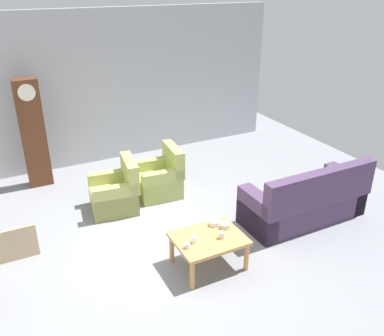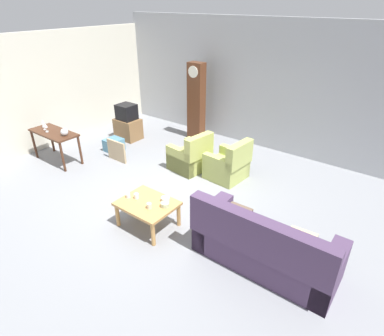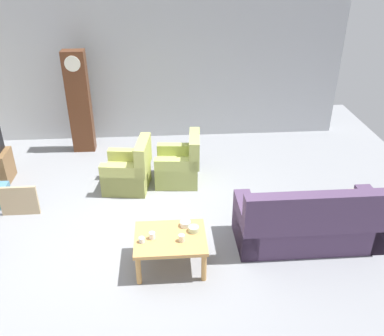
{
  "view_description": "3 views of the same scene",
  "coord_description": "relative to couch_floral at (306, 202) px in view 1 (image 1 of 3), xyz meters",
  "views": [
    {
      "loc": [
        -2.0,
        -4.93,
        3.77
      ],
      "look_at": [
        0.81,
        0.58,
        0.87
      ],
      "focal_mm": 38.53,
      "sensor_mm": 36.0,
      "label": 1
    },
    {
      "loc": [
        3.7,
        -3.93,
        3.56
      ],
      "look_at": [
        0.63,
        0.13,
        0.84
      ],
      "focal_mm": 29.79,
      "sensor_mm": 36.0,
      "label": 2
    },
    {
      "loc": [
        0.34,
        -5.23,
        3.97
      ],
      "look_at": [
        0.75,
        0.51,
        0.79
      ],
      "focal_mm": 39.09,
      "sensor_mm": 36.0,
      "label": 3
    }
  ],
  "objects": [
    {
      "name": "armchair_olive_near",
      "position": [
        -2.71,
        1.79,
        -0.05
      ],
      "size": [
        0.88,
        0.86,
        0.92
      ],
      "color": "tan",
      "rests_on": "ground_plane"
    },
    {
      "name": "cup_blue_rimmed",
      "position": [
        -2.4,
        -0.41,
        0.16
      ],
      "size": [
        0.07,
        0.07,
        0.07
      ],
      "primitive_type": "cylinder",
      "color": "silver",
      "rests_on": "coffee_table_wood"
    },
    {
      "name": "garage_door_wall",
      "position": [
        -2.39,
        4.08,
        1.25
      ],
      "size": [
        8.4,
        0.16,
        3.2
      ],
      "primitive_type": "cube",
      "color": "#ADAFB5",
      "rests_on": "ground_plane"
    },
    {
      "name": "coffee_table_wood",
      "position": [
        -2.03,
        -0.32,
        0.06
      ],
      "size": [
        0.96,
        0.76,
        0.48
      ],
      "color": "tan",
      "rests_on": "ground_plane"
    },
    {
      "name": "armchair_olive_far",
      "position": [
        -1.8,
        1.96,
        -0.05
      ],
      "size": [
        0.85,
        0.82,
        0.92
      ],
      "color": "#A9B45D",
      "rests_on": "ground_plane"
    },
    {
      "name": "framed_picture_leaning",
      "position": [
        -4.43,
        1.06,
        -0.09
      ],
      "size": [
        0.6,
        0.05,
        0.52
      ],
      "primitive_type": "cube",
      "color": "tan",
      "rests_on": "ground_plane"
    },
    {
      "name": "ground_plane",
      "position": [
        -2.39,
        0.48,
        -0.35
      ],
      "size": [
        10.4,
        10.4,
        0.0
      ],
      "primitive_type": "plane",
      "color": "gray"
    },
    {
      "name": "bowl_white_stacked",
      "position": [
        -1.81,
        -0.1,
        0.16
      ],
      "size": [
        0.14,
        0.14,
        0.07
      ],
      "primitive_type": "cylinder",
      "color": "white",
      "rests_on": "coffee_table_wood"
    },
    {
      "name": "grandfather_clock",
      "position": [
        -3.75,
        3.42,
        0.7
      ],
      "size": [
        0.44,
        0.3,
        2.1
      ],
      "color": "#562D19",
      "rests_on": "ground_plane"
    },
    {
      "name": "cup_white_porcelain",
      "position": [
        -2.26,
        -0.34,
        0.17
      ],
      "size": [
        0.08,
        0.08,
        0.09
      ],
      "primitive_type": "cylinder",
      "color": "white",
      "rests_on": "coffee_table_wood"
    },
    {
      "name": "cup_cream_tall",
      "position": [
        -1.88,
        -0.42,
        0.18
      ],
      "size": [
        0.08,
        0.08,
        0.1
      ],
      "primitive_type": "cylinder",
      "color": "beige",
      "rests_on": "coffee_table_wood"
    },
    {
      "name": "bowl_shallow_green",
      "position": [
        -1.7,
        -0.23,
        0.16
      ],
      "size": [
        0.14,
        0.14,
        0.07
      ],
      "primitive_type": "cylinder",
      "color": "#B2C69E",
      "rests_on": "coffee_table_wood"
    },
    {
      "name": "couch_floral",
      "position": [
        0.0,
        0.0,
        0.0
      ],
      "size": [
        2.1,
        0.89,
        1.04
      ],
      "color": "#4C3856",
      "rests_on": "ground_plane"
    }
  ]
}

